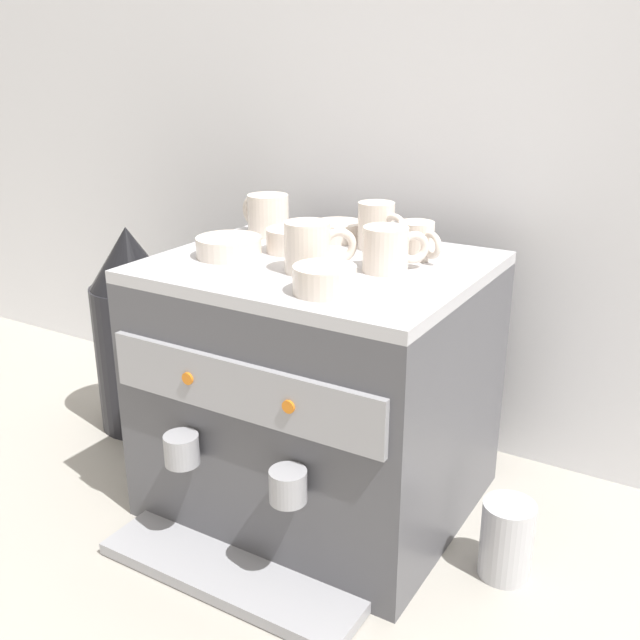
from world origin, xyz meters
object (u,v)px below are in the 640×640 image
at_px(ceramic_cup_2, 378,226).
at_px(ceramic_bowl_2, 292,241).
at_px(espresso_machine, 319,387).
at_px(milk_pitcher, 507,539).
at_px(ceramic_bowl_0, 338,231).
at_px(ceramic_cup_3, 267,215).
at_px(ceramic_cup_0, 310,247).
at_px(ceramic_bowl_1, 229,247).
at_px(ceramic_cup_4, 387,249).
at_px(coffee_grinder, 135,331).
at_px(ceramic_cup_1, 417,241).
at_px(ceramic_bowl_3, 325,280).

relative_size(ceramic_cup_2, ceramic_bowl_2, 1.16).
xyz_separation_m(ceramic_cup_2, ceramic_bowl_2, (-0.12, -0.09, -0.02)).
distance_m(espresso_machine, milk_pitcher, 0.40).
bearing_deg(ceramic_bowl_0, ceramic_cup_3, -165.83).
bearing_deg(ceramic_cup_0, espresso_machine, 109.08).
distance_m(ceramic_bowl_1, milk_pitcher, 0.66).
xyz_separation_m(ceramic_cup_0, ceramic_bowl_2, (-0.09, 0.09, -0.02)).
bearing_deg(ceramic_cup_0, ceramic_cup_4, 32.38).
height_order(ceramic_cup_0, coffee_grinder, ceramic_cup_0).
relative_size(ceramic_cup_1, ceramic_bowl_1, 0.80).
height_order(ceramic_cup_2, milk_pitcher, ceramic_cup_2).
bearing_deg(ceramic_cup_3, ceramic_cup_1, -2.79).
distance_m(ceramic_bowl_0, milk_pitcher, 0.61).
distance_m(ceramic_cup_1, ceramic_bowl_0, 0.19).
relative_size(ceramic_cup_2, ceramic_cup_4, 1.10).
xyz_separation_m(ceramic_bowl_1, ceramic_bowl_2, (0.07, 0.08, 0.00)).
bearing_deg(ceramic_cup_3, ceramic_bowl_1, -77.72).
bearing_deg(ceramic_cup_3, ceramic_cup_4, -19.44).
distance_m(ceramic_cup_1, ceramic_cup_2, 0.09).
height_order(ceramic_cup_3, ceramic_bowl_0, ceramic_cup_3).
distance_m(ceramic_cup_3, ceramic_cup_4, 0.33).
distance_m(espresso_machine, ceramic_bowl_1, 0.29).
height_order(ceramic_bowl_2, coffee_grinder, ceramic_bowl_2).
relative_size(ceramic_cup_0, milk_pitcher, 0.78).
relative_size(espresso_machine, coffee_grinder, 1.25).
xyz_separation_m(ceramic_cup_3, ceramic_bowl_2, (0.11, -0.08, -0.02)).
distance_m(ceramic_cup_1, ceramic_bowl_3, 0.24).
height_order(ceramic_cup_2, ceramic_bowl_2, ceramic_cup_2).
height_order(ceramic_bowl_0, ceramic_bowl_2, ceramic_bowl_2).
bearing_deg(ceramic_bowl_1, ceramic_cup_3, 102.28).
xyz_separation_m(ceramic_cup_1, milk_pitcher, (0.23, -0.13, -0.43)).
bearing_deg(ceramic_bowl_0, ceramic_cup_4, -40.04).
bearing_deg(ceramic_bowl_0, coffee_grinder, -167.23).
distance_m(ceramic_cup_4, milk_pitcher, 0.50).
distance_m(ceramic_cup_2, milk_pitcher, 0.56).
bearing_deg(ceramic_bowl_2, ceramic_bowl_1, -131.38).
height_order(coffee_grinder, milk_pitcher, coffee_grinder).
xyz_separation_m(ceramic_cup_1, coffee_grinder, (-0.63, -0.05, -0.27)).
bearing_deg(milk_pitcher, ceramic_bowl_0, 156.27).
xyz_separation_m(ceramic_bowl_0, ceramic_bowl_2, (-0.03, -0.12, 0.00)).
xyz_separation_m(espresso_machine, coffee_grinder, (-0.49, 0.05, -0.01)).
relative_size(ceramic_cup_2, ceramic_bowl_1, 0.94).
relative_size(ceramic_bowl_0, ceramic_bowl_3, 1.01).
bearing_deg(milk_pitcher, ceramic_cup_2, 153.57).
relative_size(ceramic_cup_3, ceramic_cup_4, 1.23).
distance_m(ceramic_bowl_3, milk_pitcher, 0.51).
distance_m(ceramic_cup_0, ceramic_bowl_1, 0.17).
height_order(ceramic_cup_3, coffee_grinder, ceramic_cup_3).
xyz_separation_m(ceramic_bowl_3, coffee_grinder, (-0.59, 0.19, -0.26)).
bearing_deg(milk_pitcher, ceramic_bowl_3, -158.09).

